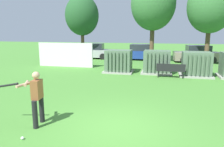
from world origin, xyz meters
TOP-DOWN VIEW (x-y plane):
  - ground_plane at (0.00, 0.00)m, footprint 96.00×96.00m
  - fence_panel at (-6.67, 10.50)m, footprint 4.80×0.12m
  - transformer_west at (-1.79, 9.03)m, footprint 2.10×1.70m
  - transformer_mid_west at (0.92, 9.23)m, footprint 2.10×1.70m
  - transformer_mid_east at (3.48, 8.83)m, footprint 2.10×1.70m
  - park_bench at (1.83, 7.92)m, footprint 1.80×0.40m
  - batter at (-2.53, -0.41)m, footprint 1.62×0.73m
  - sports_ball at (-2.40, -1.38)m, footprint 0.09×0.09m
  - tree_left at (-6.98, 15.45)m, footprint 3.45×3.45m
  - tree_center_left at (0.23, 15.04)m, footprint 4.13×4.13m
  - tree_center_right at (5.03, 14.05)m, footprint 3.81×3.81m
  - parked_car_leftmost at (-6.20, 16.36)m, footprint 4.36×2.25m
  - parked_car_left_of_center at (-1.00, 16.34)m, footprint 4.32×2.16m
  - parked_car_right_of_center at (4.48, 15.86)m, footprint 4.36×2.25m

SIDE VIEW (x-z plane):
  - ground_plane at x=0.00m, z-range 0.00..0.00m
  - sports_ball at x=-2.40m, z-range 0.00..0.09m
  - park_bench at x=1.83m, z-range 0.08..0.99m
  - parked_car_leftmost at x=-6.20m, z-range -0.06..1.56m
  - parked_car_left_of_center at x=-1.00m, z-range -0.06..1.56m
  - parked_car_right_of_center at x=4.48m, z-range -0.06..1.56m
  - transformer_west at x=-1.79m, z-range -0.02..1.60m
  - transformer_mid_west at x=0.92m, z-range -0.02..1.60m
  - transformer_mid_east at x=3.48m, z-range -0.02..1.60m
  - batter at x=-2.53m, z-range 0.11..1.85m
  - fence_panel at x=-6.67m, z-range 0.00..2.00m
  - tree_left at x=-6.98m, z-range 1.23..7.81m
  - tree_center_right at x=5.03m, z-range 1.36..8.64m
  - tree_center_left at x=0.23m, z-range 1.47..9.37m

